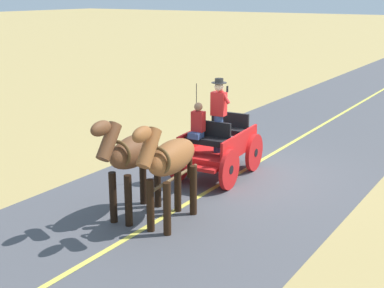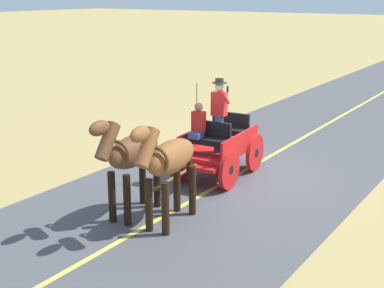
{
  "view_description": "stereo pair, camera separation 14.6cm",
  "coord_description": "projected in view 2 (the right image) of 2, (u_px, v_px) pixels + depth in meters",
  "views": [
    {
      "loc": [
        -5.96,
        11.42,
        4.44
      ],
      "look_at": [
        0.39,
        1.65,
        1.1
      ],
      "focal_mm": 49.86,
      "sensor_mm": 36.0,
      "label": 1
    },
    {
      "loc": [
        -6.08,
        11.34,
        4.44
      ],
      "look_at": [
        0.39,
        1.65,
        1.1
      ],
      "focal_mm": 49.86,
      "sensor_mm": 36.0,
      "label": 2
    }
  ],
  "objects": [
    {
      "name": "horse_near_side",
      "position": [
        168.0,
        161.0,
        10.19
      ],
      "size": [
        0.72,
        2.14,
        2.21
      ],
      "color": "brown",
      "rests_on": "ground"
    },
    {
      "name": "horse_off_side",
      "position": [
        131.0,
        154.0,
        10.59
      ],
      "size": [
        0.7,
        2.14,
        2.21
      ],
      "color": "brown",
      "rests_on": "ground"
    },
    {
      "name": "ground_plane",
      "position": [
        241.0,
        173.0,
        13.53
      ],
      "size": [
        200.0,
        200.0,
        0.0
      ],
      "primitive_type": "plane",
      "color": "tan"
    },
    {
      "name": "road_surface",
      "position": [
        241.0,
        173.0,
        13.53
      ],
      "size": [
        6.26,
        160.0,
        0.01
      ],
      "primitive_type": "cube",
      "color": "#4C4C51",
      "rests_on": "ground"
    },
    {
      "name": "horse_drawn_carriage",
      "position": [
        218.0,
        145.0,
        13.08
      ],
      "size": [
        1.61,
        4.52,
        2.5
      ],
      "color": "red",
      "rests_on": "ground"
    },
    {
      "name": "road_centre_stripe",
      "position": [
        241.0,
        173.0,
        13.53
      ],
      "size": [
        0.12,
        160.0,
        0.0
      ],
      "primitive_type": "cube",
      "color": "#DBCC4C",
      "rests_on": "road_surface"
    }
  ]
}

